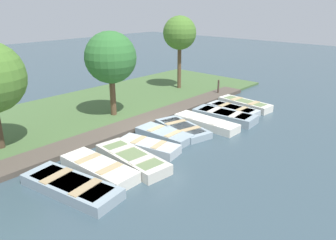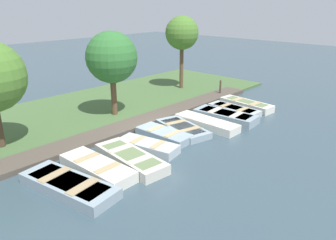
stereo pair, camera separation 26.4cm
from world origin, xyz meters
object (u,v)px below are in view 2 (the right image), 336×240
rowboat_7 (225,116)px  park_tree_left (112,58)px  rowboat_6 (207,123)px  rowboat_9 (246,104)px  rowboat_8 (234,110)px  rowboat_3 (148,146)px  park_tree_center (182,34)px  rowboat_0 (69,185)px  rowboat_4 (164,134)px  rowboat_2 (131,158)px  rowboat_1 (97,168)px  mooring_post_far (220,88)px  rowboat_5 (182,129)px

rowboat_7 → park_tree_left: (-4.67, -3.59, 2.94)m
rowboat_6 → rowboat_9: 4.05m
rowboat_7 → rowboat_8: 1.40m
rowboat_3 → park_tree_center: park_tree_center is taller
rowboat_0 → rowboat_6: size_ratio=1.11×
rowboat_6 → park_tree_center: (-5.73, 4.69, 3.65)m
rowboat_7 → park_tree_left: size_ratio=0.75×
rowboat_4 → park_tree_left: bearing=173.4°
park_tree_center → rowboat_0: bearing=-64.5°
rowboat_6 → park_tree_center: bearing=141.2°
rowboat_6 → rowboat_2: bearing=-86.9°
rowboat_1 → rowboat_7: rowboat_7 is taller
rowboat_8 → rowboat_6: bearing=-84.5°
rowboat_7 → park_tree_center: 7.60m
rowboat_4 → park_tree_left: 5.00m
rowboat_7 → park_tree_left: bearing=-147.5°
rowboat_2 → park_tree_center: bearing=126.7°
rowboat_7 → rowboat_1: bearing=-96.3°
rowboat_6 → mooring_post_far: size_ratio=3.08×
rowboat_8 → park_tree_left: park_tree_left is taller
rowboat_4 → rowboat_6: (0.56, 2.45, 0.03)m
rowboat_8 → rowboat_5: bearing=-92.0°
rowboat_4 → park_tree_left: size_ratio=0.60×
rowboat_2 → rowboat_5: rowboat_2 is taller
park_tree_left → park_tree_center: (-1.18, 6.81, 0.69)m
rowboat_0 → rowboat_4: 5.38m
rowboat_7 → rowboat_8: (-0.32, 1.36, -0.05)m
rowboat_3 → mooring_post_far: bearing=94.4°
rowboat_8 → park_tree_center: 6.89m
rowboat_7 → rowboat_8: size_ratio=1.15×
rowboat_2 → rowboat_4: (-0.80, 2.69, -0.04)m
rowboat_1 → rowboat_3: size_ratio=1.17×
mooring_post_far → rowboat_7: bearing=-52.0°
park_tree_center → rowboat_4: bearing=-54.1°
rowboat_4 → rowboat_7: 3.97m
rowboat_0 → park_tree_center: park_tree_center is taller
mooring_post_far → rowboat_3: bearing=-73.8°
rowboat_3 → rowboat_4: 1.50m
rowboat_8 → park_tree_left: size_ratio=0.65×
rowboat_5 → park_tree_left: park_tree_left is taller
rowboat_7 → mooring_post_far: 4.66m
rowboat_0 → rowboat_9: size_ratio=1.15×
rowboat_2 → park_tree_left: (-4.79, 3.01, 2.95)m
rowboat_4 → rowboat_8: 5.29m
rowboat_4 → rowboat_5: bearing=82.1°
rowboat_0 → rowboat_1: bearing=92.3°
rowboat_7 → rowboat_9: 2.60m
rowboat_1 → rowboat_3: rowboat_1 is taller
rowboat_1 → rowboat_6: bearing=87.5°
rowboat_7 → mooring_post_far: bearing=123.0°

